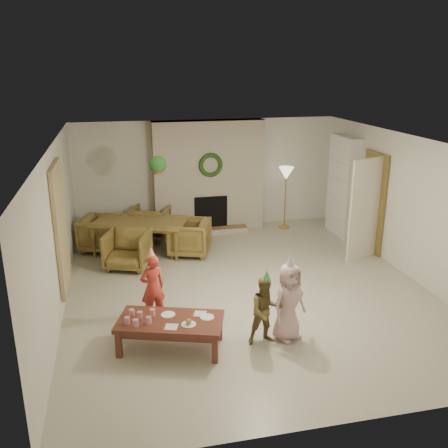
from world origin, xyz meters
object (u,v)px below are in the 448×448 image
object	(u,v)px
dining_table	(140,237)
dining_chair_right	(189,237)
dining_chair_near	(128,250)
child_plaid	(266,311)
child_red	(153,288)
dining_chair_left	(101,234)
child_pink	(289,302)
coffee_table_top	(170,322)
dining_chair_far	(151,223)

from	to	relation	value
dining_table	dining_chair_right	xyz separation A→B (m)	(0.96, -0.35, 0.03)
dining_chair_near	child_plaid	distance (m)	3.55
dining_table	child_red	bearing A→B (deg)	-69.81
dining_chair_right	dining_chair_near	bearing A→B (deg)	-51.34
dining_chair_near	dining_chair_left	distance (m)	1.15
dining_table	child_plaid	bearing A→B (deg)	-49.43
child_red	dining_chair_right	bearing A→B (deg)	-125.68
dining_table	child_pink	world-z (taller)	child_pink
child_red	child_pink	bearing A→B (deg)	136.69
dining_chair_left	coffee_table_top	xyz separation A→B (m)	(0.94, -4.00, 0.04)
dining_table	dining_chair_far	xyz separation A→B (m)	(0.28, 0.77, 0.03)
dining_chair_near	dining_chair_far	world-z (taller)	same
child_plaid	dining_table	bearing A→B (deg)	108.81
dining_chair_near	child_plaid	world-z (taller)	child_plaid
dining_chair_left	dining_chair_far	bearing A→B (deg)	-45.00
coffee_table_top	dining_chair_near	bearing A→B (deg)	116.83
dining_chair_near	child_pink	size ratio (longest dim) A/B	0.71
dining_chair_left	dining_chair_near	bearing A→B (deg)	-135.00
coffee_table_top	child_pink	size ratio (longest dim) A/B	1.25
child_red	child_plaid	bearing A→B (deg)	130.43
dining_table	dining_chair_left	size ratio (longest dim) A/B	2.34
dining_chair_near	dining_chair_far	size ratio (longest dim) A/B	1.00
dining_chair_right	child_pink	bearing A→B (deg)	33.44
coffee_table_top	dining_chair_far	bearing A→B (deg)	106.85
dining_chair_far	child_pink	size ratio (longest dim) A/B	0.71
dining_chair_far	dining_chair_left	xyz separation A→B (m)	(-1.04, -0.49, 0.00)
dining_chair_far	child_plaid	size ratio (longest dim) A/B	0.82
dining_table	dining_chair_left	world-z (taller)	dining_chair_left
dining_chair_left	child_plaid	distance (m)	4.70
coffee_table_top	child_red	size ratio (longest dim) A/B	1.34
dining_chair_near	coffee_table_top	size ratio (longest dim) A/B	0.57
dining_chair_left	child_red	bearing A→B (deg)	-146.19
child_pink	dining_table	bearing A→B (deg)	89.59
dining_chair_far	child_plaid	world-z (taller)	child_plaid
dining_chair_far	dining_chair_left	size ratio (longest dim) A/B	1.00
child_plaid	dining_chair_right	bearing A→B (deg)	96.22
dining_chair_near	coffee_table_top	bearing A→B (deg)	-61.47
dining_chair_far	child_pink	xyz separation A→B (m)	(1.52, -4.59, 0.20)
dining_chair_left	child_red	world-z (taller)	child_red
child_plaid	dining_chair_far	bearing A→B (deg)	102.44
dining_chair_left	child_red	xyz separation A→B (m)	(0.78, -3.15, 0.16)
dining_table	dining_chair_far	bearing A→B (deg)	90.00
child_plaid	child_pink	world-z (taller)	child_pink
coffee_table_top	dining_table	bearing A→B (deg)	110.84
dining_chair_far	coffee_table_top	bearing A→B (deg)	108.54
dining_chair_near	dining_chair_far	distance (m)	1.63
dining_chair_left	dining_chair_right	world-z (taller)	same
dining_chair_near	dining_chair_far	xyz separation A→B (m)	(0.55, 1.53, 0.00)
dining_chair_far	dining_chair_right	bearing A→B (deg)	141.34
dining_chair_far	child_plaid	bearing A→B (deg)	124.20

